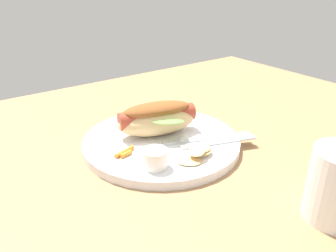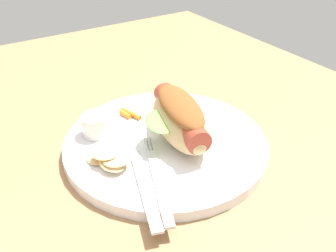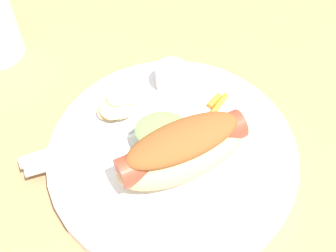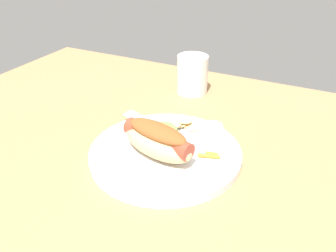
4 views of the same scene
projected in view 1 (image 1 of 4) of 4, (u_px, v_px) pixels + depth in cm
name	position (u px, v px, depth cm)	size (l,w,h in cm)	color
ground_plane	(179.00, 147.00, 65.22)	(120.00, 90.00, 1.80)	#9E754C
plate	(161.00, 142.00, 63.52)	(29.11, 29.11, 1.60)	white
hot_dog	(157.00, 118.00, 63.59)	(16.41, 12.30, 6.24)	#DBB77A
sauce_ramekin	(155.00, 159.00, 53.33)	(4.06, 4.06, 3.07)	white
fork	(209.00, 138.00, 62.71)	(16.18, 7.50, 0.40)	silver
knife	(219.00, 142.00, 61.41)	(14.68, 1.40, 0.36)	silver
chips_pile	(197.00, 152.00, 56.58)	(8.15, 6.42, 1.96)	#E5BD7B
carrot_garnish	(126.00, 153.00, 57.24)	(4.21, 2.02, 0.79)	orange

